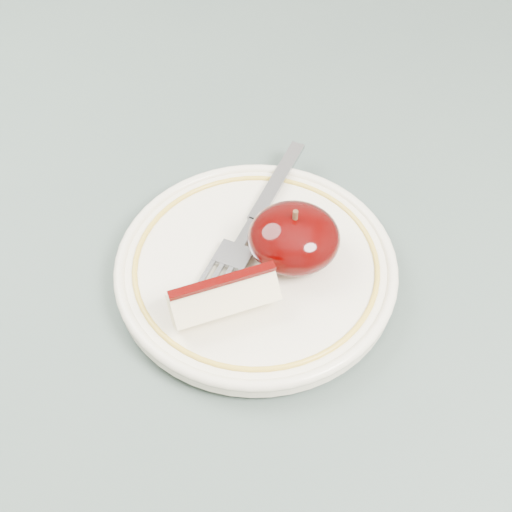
{
  "coord_description": "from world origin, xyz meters",
  "views": [
    {
      "loc": [
        0.05,
        -0.34,
        1.21
      ],
      "look_at": [
        0.03,
        0.01,
        0.78
      ],
      "focal_mm": 50.0,
      "sensor_mm": 36.0,
      "label": 1
    }
  ],
  "objects_px": {
    "plate": "(256,267)",
    "apple_half": "(294,238)",
    "table": "(218,345)",
    "fork": "(253,222)"
  },
  "relations": [
    {
      "from": "table",
      "to": "apple_half",
      "type": "xyz_separation_m",
      "value": [
        0.06,
        0.02,
        0.13
      ]
    },
    {
      "from": "apple_half",
      "to": "fork",
      "type": "distance_m",
      "value": 0.05
    },
    {
      "from": "apple_half",
      "to": "plate",
      "type": "bearing_deg",
      "value": -162.21
    },
    {
      "from": "table",
      "to": "fork",
      "type": "bearing_deg",
      "value": 59.69
    },
    {
      "from": "plate",
      "to": "fork",
      "type": "height_order",
      "value": "fork"
    },
    {
      "from": "table",
      "to": "plate",
      "type": "bearing_deg",
      "value": 17.4
    },
    {
      "from": "plate",
      "to": "apple_half",
      "type": "distance_m",
      "value": 0.04
    },
    {
      "from": "plate",
      "to": "apple_half",
      "type": "height_order",
      "value": "apple_half"
    },
    {
      "from": "plate",
      "to": "apple_half",
      "type": "relative_size",
      "value": 3.12
    },
    {
      "from": "plate",
      "to": "fork",
      "type": "bearing_deg",
      "value": 95.64
    }
  ]
}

